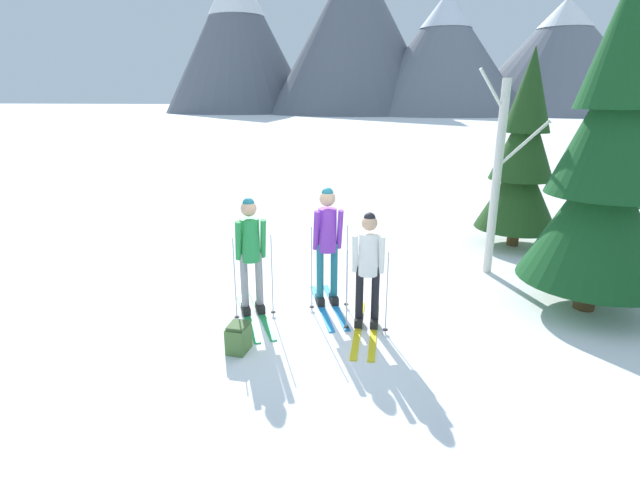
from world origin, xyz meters
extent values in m
plane|color=white|center=(0.00, 0.00, 0.00)|extent=(400.00, 400.00, 0.00)
cube|color=green|center=(-0.80, -0.27, 0.01)|extent=(0.91, 1.53, 0.02)
cube|color=green|center=(-0.99, -0.38, 0.01)|extent=(0.91, 1.53, 0.02)
cube|color=black|center=(-0.85, -0.19, 0.08)|extent=(0.22, 0.28, 0.12)
cylinder|color=gray|center=(-0.85, -0.19, 0.54)|extent=(0.11, 0.11, 0.84)
cube|color=black|center=(-1.04, -0.29, 0.08)|extent=(0.22, 0.28, 0.12)
cylinder|color=gray|center=(-1.04, -0.29, 0.54)|extent=(0.11, 0.11, 0.84)
cylinder|color=#238C42|center=(-0.95, -0.24, 1.16)|extent=(0.28, 0.28, 0.63)
sphere|color=tan|center=(-0.95, -0.24, 1.62)|extent=(0.23, 0.23, 0.23)
sphere|color=#1E6B7A|center=(-0.95, -0.24, 1.69)|extent=(0.17, 0.17, 0.17)
cylinder|color=#238C42|center=(-0.76, -0.20, 1.18)|extent=(0.17, 0.22, 0.60)
cylinder|color=#238C42|center=(-1.07, -0.38, 1.18)|extent=(0.17, 0.22, 0.60)
cylinder|color=#A5A5AD|center=(-0.62, -0.26, 0.63)|extent=(0.02, 0.02, 1.26)
cylinder|color=black|center=(-0.62, -0.26, 0.06)|extent=(0.07, 0.07, 0.01)
cylinder|color=#A5A5AD|center=(-1.09, -0.53, 0.63)|extent=(0.02, 0.02, 1.26)
cylinder|color=black|center=(-1.09, -0.53, 0.06)|extent=(0.07, 0.07, 0.01)
cube|color=maroon|center=(-1.03, -0.09, 1.19)|extent=(0.31, 0.27, 0.36)
cube|color=#1E84D1|center=(0.23, 0.25, 0.01)|extent=(0.71, 1.60, 0.02)
cube|color=#1E84D1|center=(0.02, 0.17, 0.01)|extent=(0.71, 1.60, 0.02)
cube|color=black|center=(0.19, 0.34, 0.08)|extent=(0.20, 0.28, 0.12)
cylinder|color=#1E6B7A|center=(0.19, 0.34, 0.56)|extent=(0.11, 0.11, 0.88)
cube|color=black|center=(-0.02, 0.26, 0.08)|extent=(0.20, 0.28, 0.12)
cylinder|color=#1E6B7A|center=(-0.02, 0.26, 0.56)|extent=(0.11, 0.11, 0.88)
cylinder|color=purple|center=(0.09, 0.30, 1.22)|extent=(0.28, 0.28, 0.66)
sphere|color=tan|center=(0.09, 0.30, 1.70)|extent=(0.24, 0.24, 0.24)
sphere|color=#1E6B7A|center=(0.09, 0.30, 1.77)|extent=(0.18, 0.18, 0.18)
cylinder|color=purple|center=(0.28, 0.31, 1.23)|extent=(0.15, 0.22, 0.63)
cylinder|color=purple|center=(-0.06, 0.18, 1.23)|extent=(0.15, 0.22, 0.63)
cylinder|color=#A5A5AD|center=(0.40, 0.23, 0.66)|extent=(0.02, 0.02, 1.33)
cylinder|color=black|center=(0.40, 0.23, 0.06)|extent=(0.07, 0.07, 0.01)
cylinder|color=#A5A5AD|center=(-0.10, 0.03, 0.66)|extent=(0.02, 0.02, 1.33)
cylinder|color=black|center=(-0.10, 0.03, 0.06)|extent=(0.07, 0.07, 0.01)
cube|color=#384C99|center=(0.02, 0.46, 1.25)|extent=(0.30, 0.24, 0.36)
cube|color=yellow|center=(0.89, -0.42, 0.01)|extent=(0.18, 1.73, 0.02)
cube|color=yellow|center=(0.67, -0.43, 0.01)|extent=(0.18, 1.73, 0.02)
cube|color=black|center=(0.89, -0.32, 0.08)|extent=(0.12, 0.27, 0.12)
cylinder|color=black|center=(0.89, -0.32, 0.52)|extent=(0.11, 0.11, 0.79)
cube|color=black|center=(0.67, -0.33, 0.08)|extent=(0.12, 0.27, 0.12)
cylinder|color=black|center=(0.67, -0.33, 0.52)|extent=(0.11, 0.11, 0.79)
cylinder|color=white|center=(0.78, -0.33, 1.09)|extent=(0.28, 0.28, 0.59)
sphere|color=tan|center=(0.78, -0.33, 1.52)|extent=(0.21, 0.21, 0.21)
sphere|color=black|center=(0.78, -0.33, 1.59)|extent=(0.16, 0.16, 0.16)
cylinder|color=white|center=(0.96, -0.38, 1.10)|extent=(0.09, 0.20, 0.56)
cylinder|color=white|center=(0.60, -0.40, 1.10)|extent=(0.09, 0.20, 0.56)
cylinder|color=#A5A5AD|center=(1.06, -0.49, 0.59)|extent=(0.02, 0.02, 1.19)
cylinder|color=black|center=(1.06, -0.49, 0.06)|extent=(0.07, 0.07, 0.01)
cylinder|color=#A5A5AD|center=(0.52, -0.52, 0.59)|extent=(0.02, 0.02, 1.19)
cylinder|color=black|center=(0.52, -0.52, 0.06)|extent=(0.07, 0.07, 0.01)
cube|color=#384C99|center=(0.77, -0.16, 1.12)|extent=(0.27, 0.17, 0.36)
cylinder|color=#51381E|center=(4.00, 0.95, 0.49)|extent=(0.30, 0.30, 0.97)
cone|color=#14471E|center=(4.00, 0.95, 1.51)|extent=(2.08, 2.08, 2.06)
cone|color=#14471E|center=(4.00, 0.95, 2.81)|extent=(1.59, 1.59, 2.06)
cone|color=#14471E|center=(4.00, 0.95, 4.00)|extent=(1.14, 1.14, 2.06)
cylinder|color=#51381E|center=(3.51, 4.21, 0.40)|extent=(0.25, 0.25, 0.80)
cone|color=#1E4219|center=(3.51, 4.21, 1.24)|extent=(1.70, 1.70, 1.68)
cone|color=#1E4219|center=(3.51, 4.21, 2.30)|extent=(1.30, 1.30, 1.68)
cone|color=#1E4219|center=(3.51, 4.21, 3.28)|extent=(0.93, 0.93, 1.68)
cylinder|color=silver|center=(2.74, 2.34, 1.72)|extent=(0.15, 0.15, 3.44)
cylinder|color=silver|center=(2.51, 2.25, 3.25)|extent=(0.51, 0.23, 0.71)
cylinder|color=silver|center=(3.09, 2.19, 2.37)|extent=(0.72, 0.37, 0.84)
cube|color=#4C7238|center=(-0.75, -1.34, 0.17)|extent=(0.26, 0.33, 0.34)
cube|color=#39562A|center=(-0.75, -1.34, 0.36)|extent=(0.22, 0.28, 0.04)
cone|color=slate|center=(-35.80, 92.06, 14.48)|extent=(30.36, 30.36, 28.95)
cone|color=slate|center=(-11.52, 88.97, 14.55)|extent=(32.97, 32.97, 29.10)
cone|color=slate|center=(4.76, 86.58, 10.27)|extent=(29.89, 29.89, 20.54)
cone|color=white|center=(4.76, 86.58, 17.56)|extent=(9.10, 9.10, 5.96)
cone|color=slate|center=(25.41, 91.64, 9.94)|extent=(35.33, 35.33, 19.87)
cone|color=white|center=(25.41, 91.64, 17.28)|extent=(9.69, 9.69, 5.19)
camera|label=1|loc=(1.36, -6.49, 3.14)|focal=26.81mm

